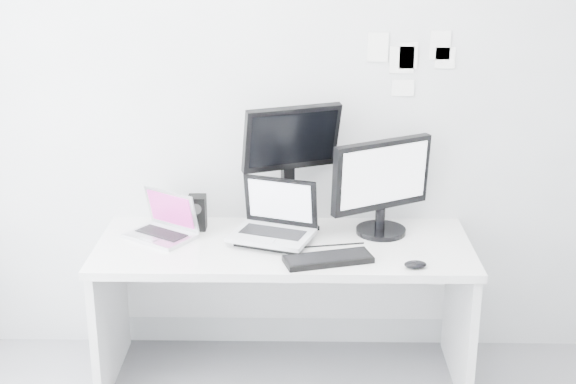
# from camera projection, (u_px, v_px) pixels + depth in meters

# --- Properties ---
(back_wall) EXTENTS (3.60, 0.00, 3.60)m
(back_wall) POSITION_uv_depth(u_px,v_px,m) (285.00, 101.00, 3.96)
(back_wall) COLOR silver
(back_wall) RESTS_ON ground
(desk) EXTENTS (1.80, 0.70, 0.73)m
(desk) POSITION_uv_depth(u_px,v_px,m) (284.00, 312.00, 3.95)
(desk) COLOR silver
(desk) RESTS_ON ground
(macbook) EXTENTS (0.39, 0.37, 0.24)m
(macbook) POSITION_uv_depth(u_px,v_px,m) (159.00, 215.00, 3.86)
(macbook) COLOR #BBBBC0
(macbook) RESTS_ON desk
(speaker) EXTENTS (0.11, 0.11, 0.17)m
(speaker) POSITION_uv_depth(u_px,v_px,m) (197.00, 213.00, 3.99)
(speaker) COLOR black
(speaker) RESTS_ON desk
(dell_laptop) EXTENTS (0.45, 0.40, 0.31)m
(dell_laptop) POSITION_uv_depth(u_px,v_px,m) (271.00, 213.00, 3.78)
(dell_laptop) COLOR silver
(dell_laptop) RESTS_ON desk
(rear_monitor) EXTENTS (0.51, 0.35, 0.66)m
(rear_monitor) POSITION_uv_depth(u_px,v_px,m) (290.00, 166.00, 3.92)
(rear_monitor) COLOR black
(rear_monitor) RESTS_ON desk
(samsung_monitor) EXTENTS (0.59, 0.48, 0.49)m
(samsung_monitor) POSITION_uv_depth(u_px,v_px,m) (383.00, 186.00, 3.88)
(samsung_monitor) COLOR black
(samsung_monitor) RESTS_ON desk
(keyboard) EXTENTS (0.42, 0.25, 0.03)m
(keyboard) POSITION_uv_depth(u_px,v_px,m) (328.00, 259.00, 3.62)
(keyboard) COLOR black
(keyboard) RESTS_ON desk
(mouse) EXTENTS (0.11, 0.07, 0.03)m
(mouse) POSITION_uv_depth(u_px,v_px,m) (415.00, 265.00, 3.56)
(mouse) COLOR black
(mouse) RESTS_ON desk
(wall_note_0) EXTENTS (0.10, 0.00, 0.14)m
(wall_note_0) POSITION_uv_depth(u_px,v_px,m) (378.00, 47.00, 3.86)
(wall_note_0) COLOR white
(wall_note_0) RESTS_ON back_wall
(wall_note_1) EXTENTS (0.09, 0.00, 0.13)m
(wall_note_1) POSITION_uv_depth(u_px,v_px,m) (409.00, 55.00, 3.87)
(wall_note_1) COLOR white
(wall_note_1) RESTS_ON back_wall
(wall_note_2) EXTENTS (0.10, 0.00, 0.14)m
(wall_note_2) POSITION_uv_depth(u_px,v_px,m) (440.00, 45.00, 3.85)
(wall_note_2) COLOR white
(wall_note_2) RESTS_ON back_wall
(wall_note_3) EXTENTS (0.11, 0.00, 0.08)m
(wall_note_3) POSITION_uv_depth(u_px,v_px,m) (403.00, 88.00, 3.92)
(wall_note_3) COLOR white
(wall_note_3) RESTS_ON back_wall
(wall_note_4) EXTENTS (0.10, 0.00, 0.10)m
(wall_note_4) POSITION_uv_depth(u_px,v_px,m) (445.00, 58.00, 3.87)
(wall_note_4) COLOR white
(wall_note_4) RESTS_ON back_wall
(wall_note_5) EXTENTS (0.12, 0.00, 0.13)m
(wall_note_5) POSITION_uv_depth(u_px,v_px,m) (402.00, 60.00, 3.88)
(wall_note_5) COLOR white
(wall_note_5) RESTS_ON back_wall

